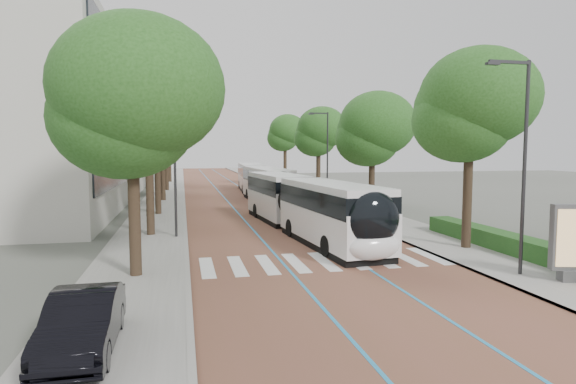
# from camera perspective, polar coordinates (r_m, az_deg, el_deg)

# --- Properties ---
(ground) EXTENTS (160.00, 160.00, 0.00)m
(ground) POSITION_cam_1_polar(r_m,az_deg,el_deg) (20.11, 4.53, -8.92)
(ground) COLOR #51544C
(ground) RESTS_ON ground
(road) EXTENTS (11.00, 140.00, 0.02)m
(road) POSITION_cam_1_polar(r_m,az_deg,el_deg) (59.14, -6.84, 0.29)
(road) COLOR brown
(road) RESTS_ON ground
(sidewalk_left) EXTENTS (4.00, 140.00, 0.12)m
(sidewalk_left) POSITION_cam_1_polar(r_m,az_deg,el_deg) (58.88, -14.12, 0.20)
(sidewalk_left) COLOR gray
(sidewalk_left) RESTS_ON ground
(sidewalk_right) EXTENTS (4.00, 140.00, 0.12)m
(sidewalk_right) POSITION_cam_1_polar(r_m,az_deg,el_deg) (60.33, 0.27, 0.46)
(sidewalk_right) COLOR gray
(sidewalk_right) RESTS_ON ground
(kerb_left) EXTENTS (0.20, 140.00, 0.14)m
(kerb_left) POSITION_cam_1_polar(r_m,az_deg,el_deg) (58.86, -12.27, 0.24)
(kerb_left) COLOR gray
(kerb_left) RESTS_ON ground
(kerb_right) EXTENTS (0.20, 140.00, 0.14)m
(kerb_right) POSITION_cam_1_polar(r_m,az_deg,el_deg) (59.94, -1.51, 0.43)
(kerb_right) COLOR gray
(kerb_right) RESTS_ON ground
(zebra_crossing) EXTENTS (10.55, 3.60, 0.01)m
(zebra_crossing) POSITION_cam_1_polar(r_m,az_deg,el_deg) (21.09, 4.26, -8.19)
(zebra_crossing) COLOR silver
(zebra_crossing) RESTS_ON ground
(lane_line_left) EXTENTS (0.12, 126.00, 0.01)m
(lane_line_left) POSITION_cam_1_polar(r_m,az_deg,el_deg) (59.01, -8.39, 0.27)
(lane_line_left) COLOR teal
(lane_line_left) RESTS_ON road
(lane_line_right) EXTENTS (0.12, 126.00, 0.01)m
(lane_line_right) POSITION_cam_1_polar(r_m,az_deg,el_deg) (59.32, -5.30, 0.33)
(lane_line_right) COLOR teal
(lane_line_right) RESTS_ON road
(office_building) EXTENTS (18.11, 40.00, 14.00)m
(office_building) POSITION_cam_1_polar(r_m,az_deg,el_deg) (48.70, -29.05, 6.93)
(office_building) COLOR #B8B6AB
(office_building) RESTS_ON ground
(hedge) EXTENTS (1.20, 14.00, 0.80)m
(hedge) POSITION_cam_1_polar(r_m,az_deg,el_deg) (24.22, 25.72, -5.75)
(hedge) COLOR #184619
(hedge) RESTS_ON sidewalk_right
(streetlight_near) EXTENTS (1.82, 0.20, 8.00)m
(streetlight_near) POSITION_cam_1_polar(r_m,az_deg,el_deg) (19.94, 25.89, 4.46)
(streetlight_near) COLOR #2A2A2D
(streetlight_near) RESTS_ON sidewalk_right
(streetlight_far) EXTENTS (1.82, 0.20, 8.00)m
(streetlight_far) POSITION_cam_1_polar(r_m,az_deg,el_deg) (42.50, 4.47, 4.97)
(streetlight_far) COLOR #2A2A2D
(streetlight_far) RESTS_ON sidewalk_right
(lamp_post_left) EXTENTS (0.14, 0.14, 8.00)m
(lamp_post_left) POSITION_cam_1_polar(r_m,az_deg,el_deg) (26.68, -13.26, 3.34)
(lamp_post_left) COLOR #2A2A2D
(lamp_post_left) RESTS_ON sidewalk_left
(trees_left) EXTENTS (6.27, 61.08, 9.50)m
(trees_left) POSITION_cam_1_polar(r_m,az_deg,el_deg) (43.39, -14.89, 6.98)
(trees_left) COLOR black
(trees_left) RESTS_ON ground
(trees_right) EXTENTS (5.54, 47.19, 9.08)m
(trees_right) POSITION_cam_1_polar(r_m,az_deg,el_deg) (40.44, 7.02, 7.32)
(trees_right) COLOR black
(trees_right) RESTS_ON ground
(lead_bus) EXTENTS (4.10, 18.54, 3.20)m
(lead_bus) POSITION_cam_1_polar(r_m,az_deg,el_deg) (27.75, 2.08, -1.63)
(lead_bus) COLOR black
(lead_bus) RESTS_ON ground
(bus_queued_0) EXTENTS (2.93, 12.47, 3.20)m
(bus_queued_0) POSITION_cam_1_polar(r_m,az_deg,el_deg) (43.62, -2.39, 0.78)
(bus_queued_0) COLOR silver
(bus_queued_0) RESTS_ON ground
(bus_queued_1) EXTENTS (3.31, 12.53, 3.20)m
(bus_queued_1) POSITION_cam_1_polar(r_m,az_deg,el_deg) (56.65, -4.36, 1.74)
(bus_queued_1) COLOR silver
(bus_queued_1) RESTS_ON ground
(ad_panel) EXTENTS (1.39, 0.70, 2.78)m
(ad_panel) POSITION_cam_1_polar(r_m,az_deg,el_deg) (20.03, 30.45, -5.04)
(ad_panel) COLOR #59595B
(ad_panel) RESTS_ON sidewalk_right
(parked_car) EXTENTS (1.52, 4.28, 1.41)m
(parked_car) POSITION_cam_1_polar(r_m,az_deg,el_deg) (12.58, -23.15, -13.99)
(parked_car) COLOR black
(parked_car) RESTS_ON sidewalk_left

